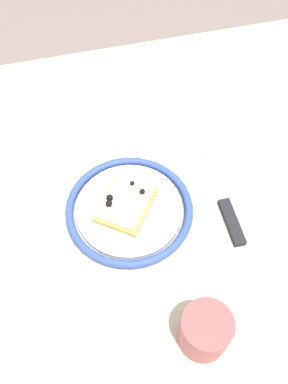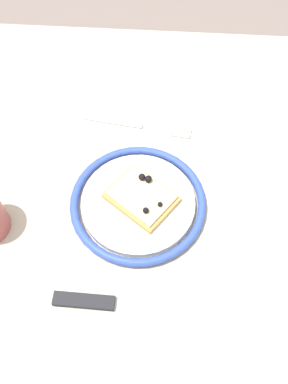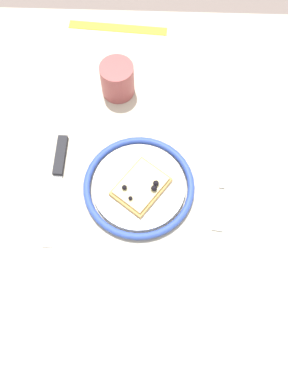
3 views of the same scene
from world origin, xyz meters
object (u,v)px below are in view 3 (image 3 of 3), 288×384
object	(u,v)px
cup	(117,80)
plate	(139,186)
pizza_slice_near	(141,186)
measuring_tape	(118,28)
knife	(58,170)
dining_table	(123,195)
fork	(222,185)

from	to	relation	value
cup	plate	bearing A→B (deg)	103.14
pizza_slice_near	measuring_tape	world-z (taller)	pizza_slice_near
knife	cup	world-z (taller)	cup
knife	plate	bearing A→B (deg)	168.73
dining_table	pizza_slice_near	bearing A→B (deg)	150.68
fork	cup	size ratio (longest dim) A/B	2.60
pizza_slice_near	cup	distance (m)	0.25
plate	cup	bearing A→B (deg)	-76.86
plate	cup	xyz separation A→B (m)	(0.06, -0.24, 0.03)
fork	dining_table	bearing A→B (deg)	-1.94
pizza_slice_near	knife	distance (m)	0.18
knife	measuring_tape	xyz separation A→B (m)	(-0.10, -0.39, -0.00)
dining_table	plate	bearing A→B (deg)	154.35
dining_table	cup	bearing A→B (deg)	-85.54
pizza_slice_near	knife	world-z (taller)	pizza_slice_near
pizza_slice_near	cup	xyz separation A→B (m)	(0.06, -0.24, 0.02)
cup	measuring_tape	xyz separation A→B (m)	(0.01, -0.19, -0.04)
pizza_slice_near	plate	bearing A→B (deg)	-51.06
knife	measuring_tape	world-z (taller)	knife
knife	measuring_tape	bearing A→B (deg)	-104.21
pizza_slice_near	measuring_tape	bearing A→B (deg)	-80.42
plate	pizza_slice_near	size ratio (longest dim) A/B	1.71
plate	pizza_slice_near	world-z (taller)	pizza_slice_near
dining_table	plate	world-z (taller)	plate
plate	pizza_slice_near	distance (m)	0.01
fork	cup	world-z (taller)	cup
cup	measuring_tape	size ratio (longest dim) A/B	0.32
plate	measuring_tape	bearing A→B (deg)	-80.90
knife	cup	xyz separation A→B (m)	(-0.11, -0.20, 0.03)
fork	plate	bearing A→B (deg)	3.89
dining_table	measuring_tape	world-z (taller)	measuring_tape
plate	fork	world-z (taller)	plate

